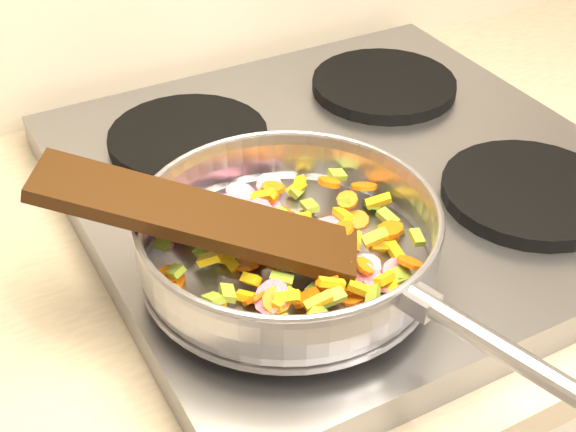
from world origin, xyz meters
TOP-DOWN VIEW (x-y plane):
  - cooktop at (-0.70, 1.67)m, footprint 0.60×0.60m
  - grate_fl at (-0.84, 1.52)m, footprint 0.19×0.19m
  - grate_fr at (-0.56, 1.52)m, footprint 0.19×0.19m
  - grate_bl at (-0.84, 1.81)m, footprint 0.19×0.19m
  - grate_br at (-0.56, 1.81)m, footprint 0.19×0.19m
  - saute_pan at (-0.85, 1.53)m, footprint 0.33×0.48m
  - vegetable_heap at (-0.85, 1.53)m, footprint 0.26×0.26m
  - wooden_spatula at (-0.93, 1.57)m, footprint 0.28×0.21m

SIDE VIEW (x-z plane):
  - cooktop at x=-0.70m, z-range 0.90..0.94m
  - grate_fl at x=-0.84m, z-range 0.94..0.96m
  - grate_fr at x=-0.56m, z-range 0.94..0.96m
  - grate_bl at x=-0.84m, z-range 0.94..0.96m
  - grate_br at x=-0.56m, z-range 0.94..0.96m
  - vegetable_heap at x=-0.85m, z-range 0.95..1.00m
  - saute_pan at x=-0.85m, z-range 0.96..1.02m
  - wooden_spatula at x=-0.93m, z-range 0.97..1.06m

